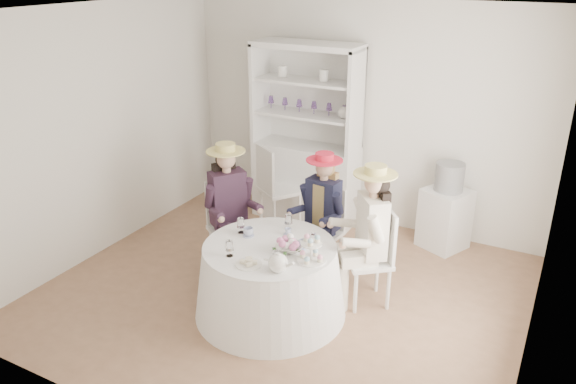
% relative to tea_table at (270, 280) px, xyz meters
% --- Properties ---
extents(ground, '(4.50, 4.50, 0.00)m').
position_rel_tea_table_xyz_m(ground, '(-0.05, 0.35, -0.35)').
color(ground, brown).
rests_on(ground, ground).
extents(ceiling, '(4.50, 4.50, 0.00)m').
position_rel_tea_table_xyz_m(ceiling, '(-0.05, 0.35, 2.35)').
color(ceiling, white).
rests_on(ceiling, wall_back).
extents(wall_back, '(4.50, 0.00, 4.50)m').
position_rel_tea_table_xyz_m(wall_back, '(-0.05, 2.35, 1.00)').
color(wall_back, white).
rests_on(wall_back, ground).
extents(wall_front, '(4.50, 0.00, 4.50)m').
position_rel_tea_table_xyz_m(wall_front, '(-0.05, -1.65, 1.00)').
color(wall_front, white).
rests_on(wall_front, ground).
extents(wall_left, '(0.00, 4.50, 4.50)m').
position_rel_tea_table_xyz_m(wall_left, '(-2.30, 0.35, 1.00)').
color(wall_left, white).
rests_on(wall_left, ground).
extents(wall_right, '(0.00, 4.50, 4.50)m').
position_rel_tea_table_xyz_m(wall_right, '(2.20, 0.35, 1.00)').
color(wall_right, white).
rests_on(wall_right, ground).
extents(tea_table, '(1.42, 1.42, 0.70)m').
position_rel_tea_table_xyz_m(tea_table, '(0.00, 0.00, 0.00)').
color(tea_table, white).
rests_on(tea_table, ground).
extents(hutch, '(1.37, 0.65, 2.21)m').
position_rel_tea_table_xyz_m(hutch, '(-0.65, 2.06, 0.44)').
color(hutch, silver).
rests_on(hutch, ground).
extents(side_table, '(0.60, 0.60, 0.70)m').
position_rel_tea_table_xyz_m(side_table, '(1.11, 2.08, 0.00)').
color(side_table, silver).
rests_on(side_table, ground).
extents(hatbox, '(0.36, 0.36, 0.32)m').
position_rel_tea_table_xyz_m(hatbox, '(1.11, 2.08, 0.51)').
color(hatbox, black).
rests_on(hatbox, side_table).
extents(guest_left, '(0.60, 0.56, 1.40)m').
position_rel_tea_table_xyz_m(guest_left, '(-0.78, 0.51, 0.44)').
color(guest_left, silver).
rests_on(guest_left, ground).
extents(guest_mid, '(0.49, 0.51, 1.31)m').
position_rel_tea_table_xyz_m(guest_mid, '(0.09, 0.93, 0.40)').
color(guest_mid, silver).
rests_on(guest_mid, ground).
extents(guest_right, '(0.60, 0.58, 1.41)m').
position_rel_tea_table_xyz_m(guest_right, '(0.73, 0.58, 0.45)').
color(guest_right, silver).
rests_on(guest_right, ground).
extents(spare_chair, '(0.61, 0.61, 1.06)m').
position_rel_tea_table_xyz_m(spare_chair, '(-0.84, 1.58, 0.22)').
color(spare_chair, silver).
rests_on(spare_chair, ground).
extents(teacup_a, '(0.13, 0.13, 0.08)m').
position_rel_tea_table_xyz_m(teacup_a, '(-0.27, 0.08, 0.39)').
color(teacup_a, white).
rests_on(teacup_a, tea_table).
extents(teacup_b, '(0.08, 0.08, 0.06)m').
position_rel_tea_table_xyz_m(teacup_b, '(0.04, 0.27, 0.38)').
color(teacup_b, white).
rests_on(teacup_b, tea_table).
extents(teacup_c, '(0.11, 0.11, 0.07)m').
position_rel_tea_table_xyz_m(teacup_c, '(0.28, 0.11, 0.39)').
color(teacup_c, white).
rests_on(teacup_c, tea_table).
extents(flower_bowl, '(0.27, 0.27, 0.06)m').
position_rel_tea_table_xyz_m(flower_bowl, '(0.21, 0.00, 0.38)').
color(flower_bowl, white).
rests_on(flower_bowl, tea_table).
extents(flower_arrangement, '(0.18, 0.18, 0.07)m').
position_rel_tea_table_xyz_m(flower_arrangement, '(0.20, -0.03, 0.44)').
color(flower_arrangement, pink).
rests_on(flower_arrangement, tea_table).
extents(table_teapot, '(0.23, 0.17, 0.18)m').
position_rel_tea_table_xyz_m(table_teapot, '(0.28, -0.35, 0.43)').
color(table_teapot, white).
rests_on(table_teapot, tea_table).
extents(sandwich_plate, '(0.23, 0.23, 0.05)m').
position_rel_tea_table_xyz_m(sandwich_plate, '(0.01, -0.37, 0.37)').
color(sandwich_plate, white).
rests_on(sandwich_plate, tea_table).
extents(cupcake_stand, '(0.25, 0.25, 0.23)m').
position_rel_tea_table_xyz_m(cupcake_stand, '(0.45, -0.07, 0.44)').
color(cupcake_stand, white).
rests_on(cupcake_stand, tea_table).
extents(stemware_set, '(0.82, 0.79, 0.15)m').
position_rel_tea_table_xyz_m(stemware_set, '(-0.00, 0.00, 0.43)').
color(stemware_set, white).
rests_on(stemware_set, tea_table).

